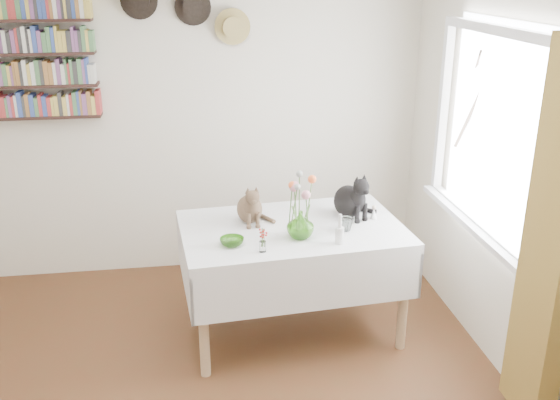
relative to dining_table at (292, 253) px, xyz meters
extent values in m
cube|color=#EDE5CE|center=(-0.74, 1.19, 0.64)|extent=(4.04, 0.04, 2.54)
cube|color=white|center=(1.23, -0.28, 0.89)|extent=(0.01, 1.40, 1.20)
cube|color=white|center=(1.23, -0.28, 1.52)|extent=(0.06, 1.52, 0.06)
cube|color=white|center=(1.23, -0.28, 0.26)|extent=(0.06, 1.52, 0.06)
cube|color=white|center=(1.23, -1.01, 0.89)|extent=(0.06, 0.06, 1.20)
cube|color=white|center=(1.23, 0.45, 0.89)|extent=(0.06, 0.06, 1.20)
cube|color=white|center=(1.20, -0.28, 0.26)|extent=(0.12, 1.50, 0.04)
cube|color=brown|center=(1.16, -1.20, 0.54)|extent=(0.12, 0.38, 2.10)
cube|color=white|center=(0.00, 0.00, 0.17)|extent=(1.59, 1.10, 0.06)
cylinder|color=tan|center=(-0.64, -0.46, -0.24)|extent=(0.06, 0.06, 0.75)
cylinder|color=tan|center=(0.71, -0.35, -0.24)|extent=(0.06, 0.06, 0.75)
cylinder|color=tan|center=(-0.71, 0.35, -0.24)|extent=(0.06, 0.06, 0.75)
cylinder|color=tan|center=(0.64, 0.46, -0.24)|extent=(0.06, 0.06, 0.75)
imported|color=#73C242|center=(0.02, -0.19, 0.29)|extent=(0.19, 0.19, 0.19)
imported|color=#73C242|center=(-0.43, -0.24, 0.22)|extent=(0.20, 0.20, 0.05)
imported|color=white|center=(0.35, -0.12, 0.25)|extent=(0.12, 0.12, 0.09)
cylinder|color=white|center=(0.25, -0.32, 0.26)|extent=(0.06, 0.06, 0.11)
cylinder|color=white|center=(0.25, -0.32, 0.36)|extent=(0.02, 0.02, 0.09)
cylinder|color=white|center=(-0.25, -0.37, 0.24)|extent=(0.04, 0.04, 0.07)
cone|color=white|center=(0.60, 0.06, 0.24)|extent=(0.05, 0.05, 0.07)
sphere|color=beige|center=(0.60, 0.06, 0.29)|extent=(0.03, 0.03, 0.03)
cylinder|color=#4C7233|center=(-0.01, -0.18, 0.40)|extent=(0.01, 0.01, 0.30)
sphere|color=pink|center=(-0.01, -0.18, 0.55)|extent=(0.07, 0.07, 0.07)
cylinder|color=#4C7233|center=(0.06, -0.21, 0.38)|extent=(0.01, 0.01, 0.26)
sphere|color=pink|center=(0.06, -0.21, 0.51)|extent=(0.06, 0.06, 0.06)
cylinder|color=#4C7233|center=(0.08, -0.16, 0.42)|extent=(0.01, 0.01, 0.34)
sphere|color=orange|center=(0.08, -0.16, 0.59)|extent=(0.06, 0.06, 0.06)
cylinder|color=#4C7233|center=(-0.04, -0.15, 0.41)|extent=(0.01, 0.01, 0.31)
sphere|color=orange|center=(-0.04, -0.15, 0.56)|extent=(0.05, 0.05, 0.05)
cylinder|color=#4C7233|center=(0.02, -0.14, 0.44)|extent=(0.01, 0.01, 0.37)
sphere|color=#999E93|center=(0.02, -0.14, 0.62)|extent=(0.04, 0.04, 0.04)
cylinder|color=#4C7233|center=(-0.03, -0.22, 0.42)|extent=(0.01, 0.01, 0.33)
sphere|color=#999E93|center=(-0.03, -0.22, 0.58)|extent=(0.04, 0.04, 0.04)
cube|color=black|center=(-1.84, 1.08, 0.79)|extent=(1.00, 0.16, 0.02)
cube|color=black|center=(-1.84, 1.08, 1.03)|extent=(1.00, 0.16, 0.02)
cube|color=black|center=(-1.84, 1.08, 1.27)|extent=(1.00, 0.16, 0.02)
cube|color=black|center=(-1.84, 1.08, 1.51)|extent=(1.00, 0.16, 0.02)
cylinder|color=black|center=(-0.99, 1.13, 1.64)|extent=(0.28, 0.02, 0.28)
cylinder|color=black|center=(-0.99, 1.09, 1.64)|extent=(0.16, 0.08, 0.16)
cylinder|color=black|center=(-0.59, 1.13, 1.59)|extent=(0.28, 0.02, 0.28)
cylinder|color=black|center=(-0.59, 1.09, 1.59)|extent=(0.16, 0.08, 0.16)
cylinder|color=#A9944C|center=(-0.29, 1.13, 1.44)|extent=(0.28, 0.02, 0.28)
cylinder|color=#A9944C|center=(-0.29, 1.09, 1.44)|extent=(0.16, 0.08, 0.16)
camera|label=1|loc=(-0.67, -3.89, 1.88)|focal=40.00mm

